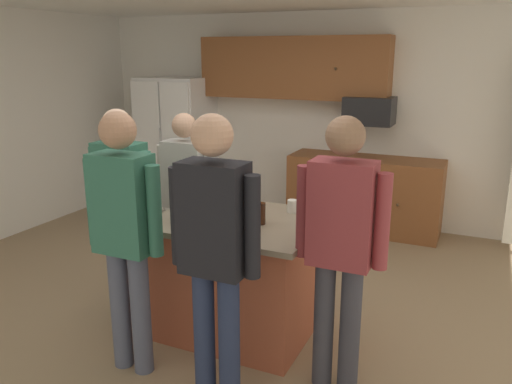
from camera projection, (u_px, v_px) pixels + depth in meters
The scene contains 19 objects.
floor at pixel (226, 307), 4.37m from camera, with size 7.04×7.04×0.00m, color #937A5B.
back_wall at pixel (327, 118), 6.49m from camera, with size 6.40×0.10×2.60m, color white.
cabinet_run_upper at pixel (293, 68), 6.31m from camera, with size 2.40×0.38×0.75m.
cabinet_run_lower at pixel (364, 194), 6.19m from camera, with size 1.80×0.63×0.90m.
refrigerator at pixel (177, 144), 7.02m from camera, with size 0.90×0.76×1.79m.
microwave_over_range at pixel (369, 111), 5.94m from camera, with size 0.56×0.40×0.32m, color black.
kitchen_island at pixel (240, 275), 3.87m from camera, with size 1.20×0.97×0.92m.
person_guest_right at pixel (215, 244), 2.91m from camera, with size 0.57×0.24×1.79m.
person_guest_by_door at pixel (186, 191), 4.50m from camera, with size 0.57×0.22×1.61m.
person_host_foreground at pixel (125, 227), 3.26m from camera, with size 0.57×0.23×1.76m.
person_guest_left at pixel (122, 201), 3.97m from camera, with size 0.57×0.22×1.70m.
person_elder_center at pixel (341, 238), 3.07m from camera, with size 0.57×0.23×1.76m.
mug_ceramic_white at pixel (176, 214), 3.69m from camera, with size 0.13×0.08×0.11m.
glass_pilsner at pixel (221, 202), 3.94m from camera, with size 0.06×0.06×0.13m.
glass_dark_ale at pixel (248, 224), 3.42m from camera, with size 0.06×0.06×0.14m.
mug_blue_stoneware at pixel (293, 206), 3.89m from camera, with size 0.12×0.08×0.10m.
glass_short_whisky at pixel (197, 211), 3.71m from camera, with size 0.07×0.07×0.13m.
glass_stout_tall at pixel (241, 218), 3.55m from camera, with size 0.06×0.06×0.14m.
tumbler_amber at pixel (260, 214), 3.62m from camera, with size 0.07×0.07×0.15m.
Camera 1 is at (1.88, -3.49, 2.10)m, focal length 35.81 mm.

